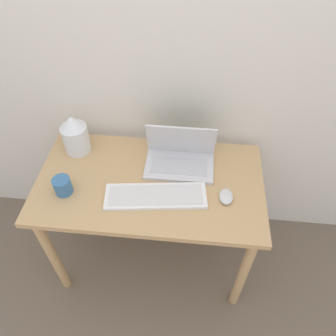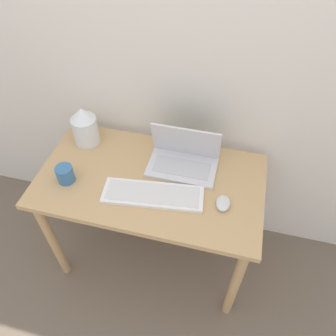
{
  "view_description": "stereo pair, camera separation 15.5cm",
  "coord_description": "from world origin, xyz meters",
  "px_view_note": "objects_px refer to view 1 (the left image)",
  "views": [
    {
      "loc": [
        0.2,
        -0.73,
        1.98
      ],
      "look_at": [
        0.09,
        0.32,
        0.84
      ],
      "focal_mm": 35.0,
      "sensor_mm": 36.0,
      "label": 1
    },
    {
      "loc": [
        0.35,
        -0.71,
        1.98
      ],
      "look_at": [
        0.09,
        0.32,
        0.84
      ],
      "focal_mm": 35.0,
      "sensor_mm": 36.0,
      "label": 2
    }
  ],
  "objects_px": {
    "laptop": "(180,157)",
    "mug": "(63,186)",
    "mouse": "(226,197)",
    "keyboard": "(156,196)",
    "vase": "(75,134)"
  },
  "relations": [
    {
      "from": "vase",
      "to": "mug",
      "type": "distance_m",
      "value": 0.3
    },
    {
      "from": "laptop",
      "to": "mouse",
      "type": "bearing_deg",
      "value": -41.34
    },
    {
      "from": "mug",
      "to": "vase",
      "type": "bearing_deg",
      "value": 92.8
    },
    {
      "from": "laptop",
      "to": "mug",
      "type": "xyz_separation_m",
      "value": [
        -0.54,
        -0.24,
        -0.01
      ]
    },
    {
      "from": "keyboard",
      "to": "laptop",
      "type": "bearing_deg",
      "value": 67.61
    },
    {
      "from": "mouse",
      "to": "vase",
      "type": "xyz_separation_m",
      "value": [
        -0.79,
        0.26,
        0.09
      ]
    },
    {
      "from": "laptop",
      "to": "mouse",
      "type": "relative_size",
      "value": 3.66
    },
    {
      "from": "laptop",
      "to": "keyboard",
      "type": "xyz_separation_m",
      "value": [
        -0.1,
        -0.23,
        -0.04
      ]
    },
    {
      "from": "keyboard",
      "to": "vase",
      "type": "xyz_separation_m",
      "value": [
        -0.46,
        0.29,
        0.1
      ]
    },
    {
      "from": "mouse",
      "to": "mug",
      "type": "distance_m",
      "value": 0.78
    },
    {
      "from": "mouse",
      "to": "keyboard",
      "type": "bearing_deg",
      "value": -175.29
    },
    {
      "from": "keyboard",
      "to": "vase",
      "type": "relative_size",
      "value": 2.23
    },
    {
      "from": "keyboard",
      "to": "mug",
      "type": "xyz_separation_m",
      "value": [
        -0.44,
        -0.01,
        0.03
      ]
    },
    {
      "from": "laptop",
      "to": "vase",
      "type": "bearing_deg",
      "value": 174.72
    },
    {
      "from": "keyboard",
      "to": "mouse",
      "type": "bearing_deg",
      "value": 4.71
    }
  ]
}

